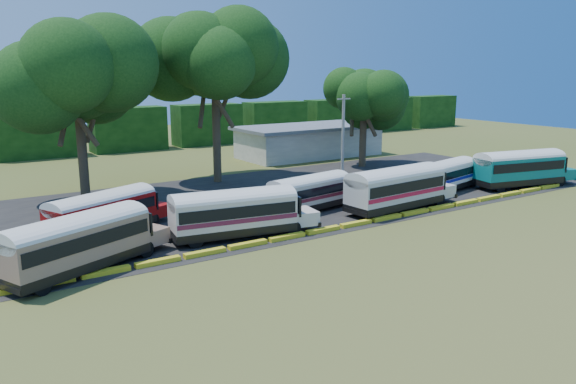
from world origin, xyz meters
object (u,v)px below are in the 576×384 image
bus_beige (80,239)px  bus_cream_west (236,211)px  bus_white_red (397,186)px  bus_red (105,210)px  tree_west (76,73)px  bus_teal (521,166)px

bus_beige → bus_cream_west: bearing=-17.4°
bus_cream_west → bus_white_red: (14.24, -0.50, 0.12)m
bus_red → tree_west: 14.61m
bus_beige → bus_teal: (40.98, 0.75, 0.11)m
bus_red → bus_cream_west: bus_cream_west is taller
tree_west → bus_white_red: bearing=-40.8°
bus_red → tree_west: tree_west is taller
bus_beige → bus_teal: 40.99m
bus_beige → bus_red: (3.14, 6.48, -0.16)m
bus_beige → bus_cream_west: bus_beige is taller
bus_white_red → tree_west: size_ratio=0.74×
bus_beige → bus_white_red: 24.62m
tree_west → bus_teal: bearing=-25.2°
bus_teal → tree_west: 41.13m
bus_cream_west → bus_white_red: 14.25m
bus_red → bus_teal: size_ratio=0.85×
bus_beige → bus_white_red: (24.61, 0.57, 0.08)m
tree_west → bus_cream_west: bearing=-71.1°
bus_white_red → bus_teal: size_ratio=0.98×
bus_cream_west → bus_white_red: size_ratio=0.95×
bus_beige → bus_cream_west: size_ratio=1.00×
bus_beige → tree_west: size_ratio=0.70×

